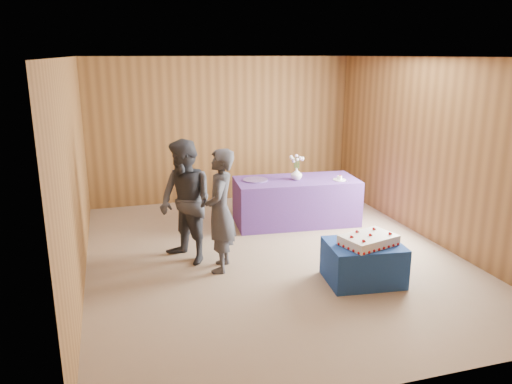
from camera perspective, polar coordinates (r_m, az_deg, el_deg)
name	(u,v)px	position (r m, az deg, el deg)	size (l,w,h in m)	color
ground	(272,256)	(7.07, 1.87, -7.28)	(6.00, 6.00, 0.00)	#89735F
room_shell	(273,128)	(6.59, 2.01, 7.35)	(5.04, 6.04, 2.72)	brown
cake_table	(363,262)	(6.36, 12.16, -7.86)	(0.90, 0.70, 0.50)	#1B4298
serving_table	(296,201)	(8.31, 4.60, -1.06)	(2.00, 0.90, 0.75)	#53338E
sheet_cake	(368,240)	(6.23, 12.73, -5.36)	(0.77, 0.62, 0.16)	white
vase	(296,174)	(8.17, 4.65, 2.07)	(0.19, 0.19, 0.19)	white
flower_spray	(297,159)	(8.11, 4.69, 3.81)	(0.24, 0.23, 0.19)	#356729
platter	(255,180)	(8.11, -0.08, 1.39)	(0.40, 0.40, 0.02)	#60468C
plate	(339,180)	(8.26, 9.51, 1.40)	(0.21, 0.21, 0.01)	white
cake_slice	(340,177)	(8.25, 9.52, 1.65)	(0.09, 0.09, 0.08)	white
knife	(343,181)	(8.16, 9.88, 1.19)	(0.26, 0.02, 0.00)	silver
guest_left	(220,211)	(6.39, -4.11, -2.15)	(0.59, 0.38, 1.61)	#33343D
guest_right	(186,202)	(6.68, -8.04, -1.19)	(0.81, 0.63, 1.67)	#32343C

